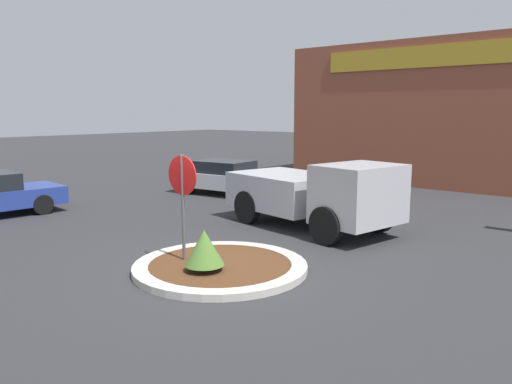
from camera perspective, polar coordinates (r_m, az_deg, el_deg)
The scene contains 7 objects.
ground_plane at distance 10.65m, azimuth -4.08°, elevation -8.88°, with size 120.00×120.00×0.00m, color #2D2D30.
traffic_island at distance 10.63m, azimuth -4.09°, elevation -8.50°, with size 3.66×3.66×0.15m.
stop_sign at distance 10.61m, azimuth -8.39°, elevation 0.42°, with size 0.84×0.07×2.42m.
island_shrub at distance 10.03m, azimuth -5.93°, elevation -6.32°, with size 0.80×0.80×0.84m.
utility_truck at distance 14.16m, azimuth 6.68°, elevation -0.15°, with size 5.45×3.15×1.96m.
storefront_building at distance 25.33m, azimuth 21.90°, elevation 8.29°, with size 14.27×6.07×6.39m.
parked_sedan_silver at distance 20.05m, azimuth -3.31°, elevation 1.70°, with size 4.71×2.32×1.36m.
Camera 1 is at (7.02, -7.30, 3.29)m, focal length 35.00 mm.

